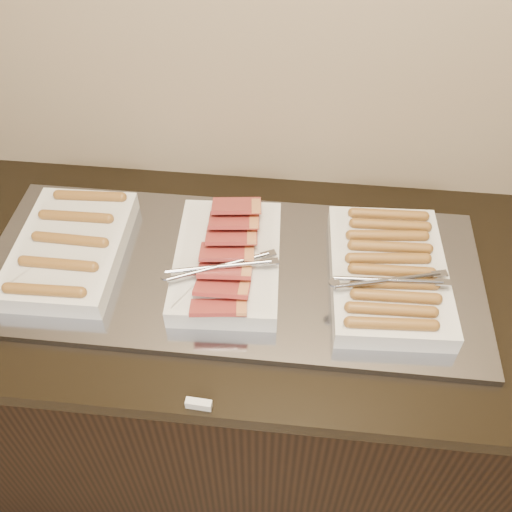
# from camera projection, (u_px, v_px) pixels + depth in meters

# --- Properties ---
(counter) EXTENTS (2.06, 0.76, 0.90)m
(counter) POSITION_uv_depth(u_px,v_px,m) (229.00, 369.00, 1.72)
(counter) COLOR black
(counter) RESTS_ON ground
(warming_tray) EXTENTS (1.20, 0.50, 0.02)m
(warming_tray) POSITION_uv_depth(u_px,v_px,m) (232.00, 271.00, 1.38)
(warming_tray) COLOR gray
(warming_tray) RESTS_ON counter
(dish_left) EXTENTS (0.26, 0.38, 0.07)m
(dish_left) POSITION_uv_depth(u_px,v_px,m) (70.00, 247.00, 1.38)
(dish_left) COLOR silver
(dish_left) RESTS_ON warming_tray
(dish_center) EXTENTS (0.28, 0.40, 0.09)m
(dish_center) POSITION_uv_depth(u_px,v_px,m) (227.00, 260.00, 1.35)
(dish_center) COLOR silver
(dish_center) RESTS_ON warming_tray
(dish_right) EXTENTS (0.29, 0.41, 0.08)m
(dish_right) POSITION_uv_depth(u_px,v_px,m) (388.00, 272.00, 1.32)
(dish_right) COLOR silver
(dish_right) RESTS_ON warming_tray
(label_holder) EXTENTS (0.05, 0.02, 0.02)m
(label_holder) POSITION_uv_depth(u_px,v_px,m) (199.00, 404.00, 1.14)
(label_holder) COLOR silver
(label_holder) RESTS_ON counter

